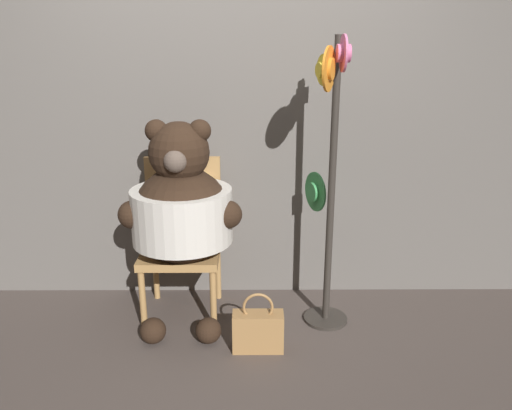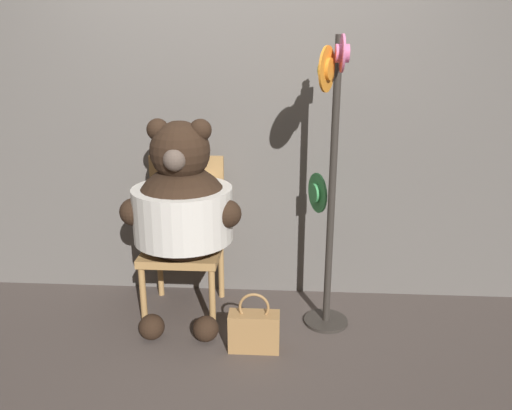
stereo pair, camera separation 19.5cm
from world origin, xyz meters
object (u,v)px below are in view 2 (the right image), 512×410
Objects in this scene: chair at (185,232)px; handbag_on_ground at (254,330)px; hat_display_rack at (328,176)px; teddy_bear at (182,208)px.

handbag_on_ground is at bearing -46.17° from chair.
hat_display_rack is 1.00m from handbag_on_ground.
hat_display_rack is 4.82× the size of handbag_on_ground.
handbag_on_ground is (0.49, -0.51, -0.41)m from chair.
teddy_bear is 0.90m from hat_display_rack.
hat_display_rack is at bearing -10.89° from chair.
handbag_on_ground is at bearing -36.34° from teddy_bear.
teddy_bear is 0.74× the size of hat_display_rack.
handbag_on_ground is (0.46, -0.34, -0.63)m from teddy_bear.
chair is at bearing 169.11° from hat_display_rack.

